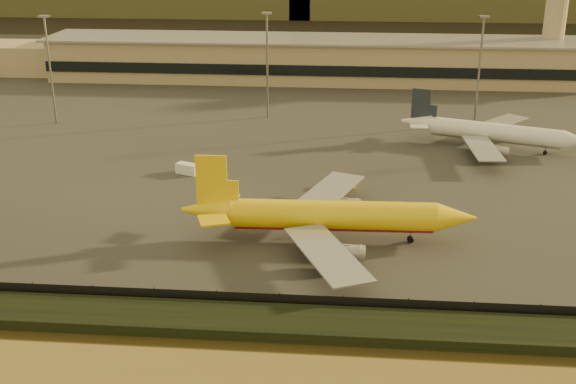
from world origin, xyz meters
name	(u,v)px	position (x,y,z in m)	size (l,w,h in m)	color
ground	(274,264)	(0.00, 0.00, 0.00)	(900.00, 900.00, 0.00)	black
embankment	(260,322)	(0.00, -17.00, 0.70)	(320.00, 7.00, 1.40)	black
tarmac	(311,104)	(0.00, 95.00, 0.10)	(320.00, 220.00, 0.20)	#2D2D2D
perimeter_fence	(264,301)	(0.00, -13.00, 1.30)	(300.00, 0.05, 2.20)	black
terminal_building	(270,59)	(-14.52, 125.55, 6.25)	(202.00, 25.00, 12.60)	tan
control_tower	(557,8)	(70.00, 131.00, 21.66)	(11.20, 11.20, 35.50)	tan
apron_light_masts	(372,60)	(15.00, 75.00, 15.70)	(152.20, 12.20, 25.40)	slate
dhl_cargo_jet	(328,216)	(7.31, 8.38, 4.19)	(44.60, 43.78, 13.35)	yellow
white_narrowbody_jet	(492,133)	(40.51, 58.79, 3.61)	(38.67, 36.70, 11.42)	white
gse_vehicle_yellow	(344,183)	(9.50, 31.87, 1.10)	(4.00, 1.80, 1.80)	yellow
gse_vehicle_white	(188,169)	(-20.67, 36.88, 1.20)	(4.42, 1.99, 1.99)	white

